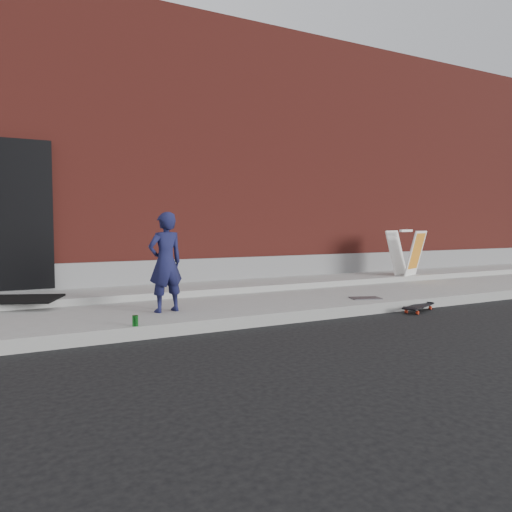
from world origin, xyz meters
TOP-DOWN VIEW (x-y plane):
  - ground at (0.00, 0.00)m, footprint 80.00×80.00m
  - sidewalk at (0.00, 1.50)m, footprint 20.00×3.00m
  - apron at (0.00, 2.40)m, footprint 20.00×1.20m
  - building at (-0.00, 6.99)m, footprint 20.00×8.10m
  - child at (-1.00, 0.76)m, footprint 0.50×0.37m
  - skateboard at (2.50, -0.12)m, footprint 0.77×0.47m
  - pizza_sign at (4.36, 1.98)m, footprint 0.75×0.80m
  - soda_can at (-1.58, 0.05)m, footprint 0.08×0.08m
  - doormat at (-2.60, 2.00)m, footprint 1.16×1.07m
  - utility_plate at (1.99, 0.44)m, footprint 0.50×0.40m

SIDE VIEW (x-z plane):
  - ground at x=0.00m, z-range 0.00..0.00m
  - skateboard at x=2.50m, z-range 0.03..0.11m
  - sidewalk at x=0.00m, z-range 0.00..0.15m
  - utility_plate at x=1.99m, z-range 0.15..0.16m
  - apron at x=0.00m, z-range 0.15..0.25m
  - soda_can at x=-1.58m, z-range 0.15..0.27m
  - doormat at x=-2.60m, z-range 0.25..0.28m
  - pizza_sign at x=4.36m, z-range 0.25..1.16m
  - child at x=-1.00m, z-range 0.15..1.41m
  - building at x=0.00m, z-range 0.00..5.00m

